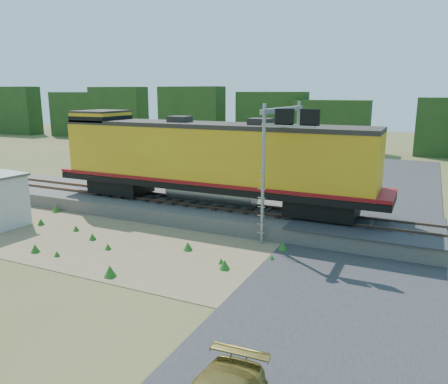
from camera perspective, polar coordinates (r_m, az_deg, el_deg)
The scene contains 9 objects.
ground at distance 19.41m, azimuth -5.64°, elevation -8.54°, with size 140.00×140.00×0.00m, color #475123.
ballast at distance 24.34m, azimuth 1.59°, elevation -3.01°, with size 70.00×5.00×0.80m, color slate.
rails at distance 24.21m, azimuth 1.60°, elevation -1.92°, with size 70.00×1.54×0.16m.
dirt_shoulder at distance 20.82m, azimuth -9.70°, elevation -7.11°, with size 26.00×8.00×0.03m, color #8C7754.
road at distance 17.79m, azimuth 15.81°, elevation -10.74°, with size 7.00×66.00×0.86m.
tree_line_north at distance 54.41m, azimuth 15.43°, elevation 8.25°, with size 130.00×3.00×6.50m.
weed_clumps at distance 21.39m, azimuth -13.64°, elevation -6.79°, with size 15.00×6.20×0.56m, color #27631C, non-canonical shape.
locomotive at distance 24.48m, azimuth -2.34°, elevation 4.35°, with size 19.45×2.97×5.02m.
signal_gantry at distance 21.88m, azimuth 7.99°, elevation 7.28°, with size 2.61×6.20×6.59m.
Camera 1 is at (9.37, -15.45, 7.08)m, focal length 35.00 mm.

